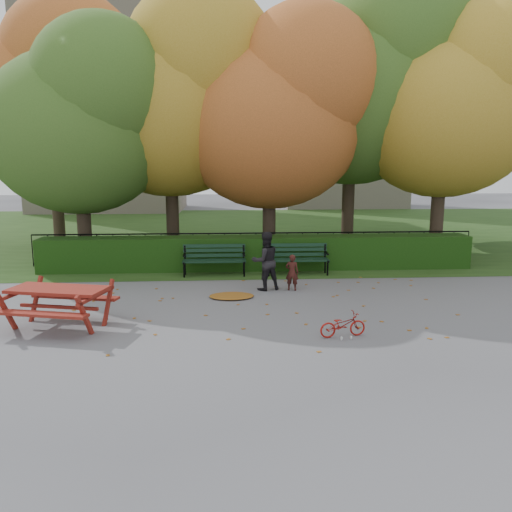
{
  "coord_description": "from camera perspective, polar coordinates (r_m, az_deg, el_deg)",
  "views": [
    {
      "loc": [
        -0.98,
        -10.44,
        3.12
      ],
      "look_at": [
        -0.25,
        1.21,
        1.0
      ],
      "focal_mm": 35.0,
      "sensor_mm": 36.0,
      "label": 1
    }
  ],
  "objects": [
    {
      "name": "child",
      "position": [
        12.64,
        4.14,
        -1.88
      ],
      "size": [
        0.38,
        0.3,
        0.92
      ],
      "primitive_type": "imported",
      "rotation": [
        0.0,
        0.0,
        2.88
      ],
      "color": "#381612",
      "rests_on": "ground"
    },
    {
      "name": "iron_fence",
      "position": [
        15.99,
        -0.01,
        0.99
      ],
      "size": [
        14.0,
        0.04,
        1.02
      ],
      "color": "black",
      "rests_on": "ground"
    },
    {
      "name": "bench_right",
      "position": [
        14.53,
        4.71,
        -0.05
      ],
      "size": [
        1.8,
        0.57,
        0.88
      ],
      "color": "black",
      "rests_on": "ground"
    },
    {
      "name": "tree_f",
      "position": [
        20.78,
        -21.72,
        16.7
      ],
      "size": [
        6.93,
        6.6,
        9.19
      ],
      "color": "black",
      "rests_on": "ground"
    },
    {
      "name": "building_left",
      "position": [
        37.57,
        -16.58,
        16.58
      ],
      "size": [
        10.0,
        7.0,
        15.0
      ],
      "primitive_type": "cube",
      "color": "#C3B49C",
      "rests_on": "ground"
    },
    {
      "name": "tree_c",
      "position": [
        16.59,
        2.84,
        16.17
      ],
      "size": [
        6.3,
        6.0,
        8.0
      ],
      "color": "black",
      "rests_on": "ground"
    },
    {
      "name": "ground",
      "position": [
        10.95,
        1.73,
        -6.28
      ],
      "size": [
        90.0,
        90.0,
        0.0
      ],
      "primitive_type": "plane",
      "color": "slate",
      "rests_on": "ground"
    },
    {
      "name": "tree_b",
      "position": [
        17.4,
        -8.79,
        17.71
      ],
      "size": [
        6.72,
        6.4,
        8.79
      ],
      "color": "black",
      "rests_on": "ground"
    },
    {
      "name": "bicycle",
      "position": [
        9.42,
        9.88,
        -7.74
      ],
      "size": [
        0.92,
        0.45,
        0.46
      ],
      "primitive_type": "imported",
      "rotation": [
        0.0,
        0.0,
        1.74
      ],
      "color": "#9B140E",
      "rests_on": "ground"
    },
    {
      "name": "leaf_scatter",
      "position": [
        11.23,
        1.58,
        -5.82
      ],
      "size": [
        9.0,
        5.7,
        0.01
      ],
      "primitive_type": null,
      "color": "brown",
      "rests_on": "ground"
    },
    {
      "name": "picnic_table",
      "position": [
        10.43,
        -21.68,
        -4.35
      ],
      "size": [
        2.15,
        1.89,
        0.9
      ],
      "rotation": [
        0.0,
        0.0,
        -0.24
      ],
      "color": "maroon",
      "rests_on": "ground"
    },
    {
      "name": "leaf_pile",
      "position": [
        12.03,
        -2.81,
        -4.57
      ],
      "size": [
        1.27,
        1.07,
        0.07
      ],
      "primitive_type": "ellipsoid",
      "rotation": [
        0.0,
        0.0,
        0.34
      ],
      "color": "brown",
      "rests_on": "ground"
    },
    {
      "name": "adult",
      "position": [
        12.6,
        1.08,
        -0.57
      ],
      "size": [
        0.86,
        0.76,
        1.49
      ],
      "primitive_type": "imported",
      "rotation": [
        0.0,
        0.0,
        3.45
      ],
      "color": "black",
      "rests_on": "ground"
    },
    {
      "name": "building_right",
      "position": [
        39.58,
        9.86,
        14.32
      ],
      "size": [
        9.0,
        6.0,
        12.0
      ],
      "primitive_type": "cube",
      "color": "#C3B49C",
      "rests_on": "ground"
    },
    {
      "name": "tree_g",
      "position": [
        22.36,
        21.88,
        15.36
      ],
      "size": [
        6.3,
        6.0,
        8.55
      ],
      "color": "black",
      "rests_on": "ground"
    },
    {
      "name": "hedge",
      "position": [
        15.2,
        0.18,
        0.37
      ],
      "size": [
        13.0,
        0.9,
        1.0
      ],
      "primitive_type": "cube",
      "color": "black",
      "rests_on": "ground"
    },
    {
      "name": "tree_d",
      "position": [
        18.55,
        12.33,
        18.94
      ],
      "size": [
        7.14,
        6.8,
        9.58
      ],
      "color": "black",
      "rests_on": "ground"
    },
    {
      "name": "tree_e",
      "position": [
        17.97,
        22.0,
        15.84
      ],
      "size": [
        6.09,
        5.8,
        8.16
      ],
      "color": "black",
      "rests_on": "ground"
    },
    {
      "name": "bench_left",
      "position": [
        14.39,
        -4.79,
        -0.16
      ],
      "size": [
        1.8,
        0.57,
        0.88
      ],
      "color": "black",
      "rests_on": "ground"
    },
    {
      "name": "grass_strip",
      "position": [
        24.66,
        -1.27,
        3.04
      ],
      "size": [
        90.0,
        90.0,
        0.0
      ],
      "primitive_type": "plane",
      "color": "#203C13",
      "rests_on": "ground"
    },
    {
      "name": "tree_a",
      "position": [
        16.62,
        -18.85,
        14.59
      ],
      "size": [
        5.88,
        5.6,
        7.48
      ],
      "color": "black",
      "rests_on": "ground"
    }
  ]
}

